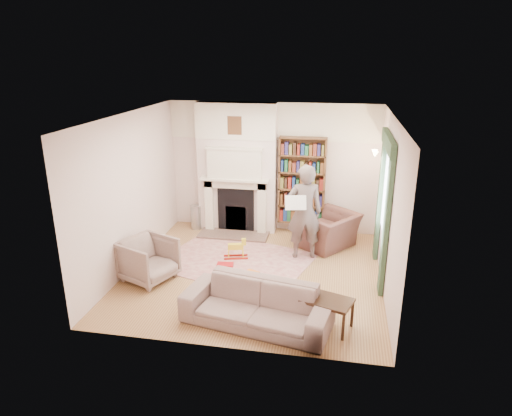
% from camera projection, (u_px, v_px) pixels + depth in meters
% --- Properties ---
extents(floor, '(4.50, 4.50, 0.00)m').
position_uv_depth(floor, '(253.00, 272.00, 8.26)').
color(floor, brown).
rests_on(floor, ground).
extents(ceiling, '(4.50, 4.50, 0.00)m').
position_uv_depth(ceiling, '(253.00, 116.00, 7.35)').
color(ceiling, white).
rests_on(ceiling, wall_back).
extents(wall_back, '(4.50, 0.00, 4.50)m').
position_uv_depth(wall_back, '(273.00, 168.00, 9.90)').
color(wall_back, silver).
rests_on(wall_back, floor).
extents(wall_front, '(4.50, 0.00, 4.50)m').
position_uv_depth(wall_front, '(220.00, 253.00, 5.71)').
color(wall_front, silver).
rests_on(wall_front, floor).
extents(wall_left, '(0.00, 4.50, 4.50)m').
position_uv_depth(wall_left, '(131.00, 192.00, 8.19)').
color(wall_left, silver).
rests_on(wall_left, floor).
extents(wall_right, '(0.00, 4.50, 4.50)m').
position_uv_depth(wall_right, '(389.00, 207.00, 7.42)').
color(wall_right, silver).
rests_on(wall_right, floor).
extents(fireplace, '(1.70, 0.58, 2.80)m').
position_uv_depth(fireplace, '(237.00, 169.00, 9.84)').
color(fireplace, silver).
rests_on(fireplace, floor).
extents(bookcase, '(1.00, 0.24, 1.85)m').
position_uv_depth(bookcase, '(302.00, 181.00, 9.74)').
color(bookcase, brown).
rests_on(bookcase, floor).
extents(window, '(0.02, 0.90, 1.30)m').
position_uv_depth(window, '(386.00, 196.00, 7.77)').
color(window, silver).
rests_on(window, wall_right).
extents(curtain_left, '(0.07, 0.32, 2.40)m').
position_uv_depth(curtain_left, '(386.00, 224.00, 7.21)').
color(curtain_left, '#324E33').
rests_on(curtain_left, floor).
extents(curtain_right, '(0.07, 0.32, 2.40)m').
position_uv_depth(curtain_right, '(380.00, 198.00, 8.51)').
color(curtain_right, '#324E33').
rests_on(curtain_right, floor).
extents(pelmet, '(0.09, 1.70, 0.24)m').
position_uv_depth(pelmet, '(389.00, 142.00, 7.48)').
color(pelmet, '#324E33').
rests_on(pelmet, wall_right).
extents(wall_sconce, '(0.20, 0.24, 0.24)m').
position_uv_depth(wall_sconce, '(373.00, 156.00, 8.69)').
color(wall_sconce, gold).
rests_on(wall_sconce, wall_right).
extents(rug, '(3.13, 2.73, 0.01)m').
position_uv_depth(rug, '(235.00, 261.00, 8.71)').
color(rug, beige).
rests_on(rug, floor).
extents(armchair_reading, '(1.41, 1.44, 0.71)m').
position_uv_depth(armchair_reading, '(328.00, 230.00, 9.25)').
color(armchair_reading, '#472E26').
rests_on(armchair_reading, floor).
extents(armchair_left, '(1.07, 1.06, 0.75)m').
position_uv_depth(armchair_left, '(148.00, 260.00, 7.89)').
color(armchair_left, '#A09884').
rests_on(armchair_left, floor).
extents(sofa, '(2.28, 1.24, 0.63)m').
position_uv_depth(sofa, '(257.00, 305.00, 6.60)').
color(sofa, '#A09284').
rests_on(sofa, floor).
extents(man_reading, '(0.75, 0.58, 1.84)m').
position_uv_depth(man_reading, '(304.00, 212.00, 8.59)').
color(man_reading, '#5B4D49').
rests_on(man_reading, floor).
extents(newspaper, '(0.40, 0.19, 0.26)m').
position_uv_depth(newspaper, '(296.00, 203.00, 8.35)').
color(newspaper, white).
rests_on(newspaper, man_reading).
extents(coffee_table, '(0.81, 0.65, 0.45)m').
position_uv_depth(coffee_table, '(326.00, 313.00, 6.56)').
color(coffee_table, black).
rests_on(coffee_table, floor).
extents(paraffin_heater, '(0.25, 0.25, 0.55)m').
position_uv_depth(paraffin_heater, '(196.00, 217.00, 10.22)').
color(paraffin_heater, '#A3A6AB').
rests_on(paraffin_heater, floor).
extents(rocking_horse, '(0.49, 0.30, 0.41)m').
position_uv_depth(rocking_horse, '(236.00, 249.00, 8.75)').
color(rocking_horse, yellow).
rests_on(rocking_horse, rug).
extents(board_game, '(0.36, 0.36, 0.03)m').
position_uv_depth(board_game, '(215.00, 281.00, 7.91)').
color(board_game, gold).
rests_on(board_game, rug).
extents(game_box_lid, '(0.32, 0.23, 0.05)m').
position_uv_depth(game_box_lid, '(225.00, 265.00, 8.45)').
color(game_box_lid, '#AF1419').
rests_on(game_box_lid, rug).
extents(comic_annuals, '(0.78, 0.79, 0.02)m').
position_uv_depth(comic_annuals, '(256.00, 280.00, 7.94)').
color(comic_annuals, red).
rests_on(comic_annuals, rug).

